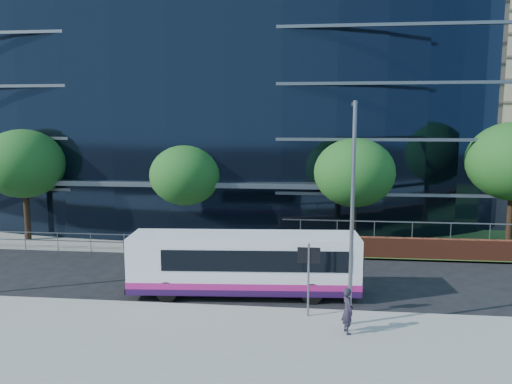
# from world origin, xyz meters

# --- Properties ---
(ground) EXTENTS (200.00, 200.00, 0.00)m
(ground) POSITION_xyz_m (0.00, 0.00, 0.00)
(ground) COLOR black
(ground) RESTS_ON ground
(pavement_near) EXTENTS (80.00, 8.00, 0.15)m
(pavement_near) POSITION_xyz_m (0.00, -5.00, 0.07)
(pavement_near) COLOR gray
(pavement_near) RESTS_ON ground
(kerb) EXTENTS (80.00, 0.25, 0.16)m
(kerb) POSITION_xyz_m (0.00, -1.00, 0.08)
(kerb) COLOR gray
(kerb) RESTS_ON ground
(yellow_line_outer) EXTENTS (80.00, 0.08, 0.01)m
(yellow_line_outer) POSITION_xyz_m (0.00, -0.80, 0.01)
(yellow_line_outer) COLOR gold
(yellow_line_outer) RESTS_ON ground
(yellow_line_inner) EXTENTS (80.00, 0.08, 0.01)m
(yellow_line_inner) POSITION_xyz_m (0.00, -0.65, 0.01)
(yellow_line_inner) COLOR gold
(yellow_line_inner) RESTS_ON ground
(far_forecourt) EXTENTS (50.00, 8.00, 0.10)m
(far_forecourt) POSITION_xyz_m (-6.00, 11.00, 0.05)
(far_forecourt) COLOR gray
(far_forecourt) RESTS_ON ground
(glass_office) EXTENTS (44.00, 23.10, 16.00)m
(glass_office) POSITION_xyz_m (-4.00, 20.85, 8.00)
(glass_office) COLOR black
(glass_office) RESTS_ON ground
(guard_railings) EXTENTS (24.00, 0.05, 1.10)m
(guard_railings) POSITION_xyz_m (-8.00, 7.00, 0.82)
(guard_railings) COLOR slate
(guard_railings) RESTS_ON ground
(apartment_block) EXTENTS (60.00, 42.00, 30.00)m
(apartment_block) POSITION_xyz_m (32.00, 57.21, 11.11)
(apartment_block) COLOR #2D511E
(apartment_block) RESTS_ON ground
(street_sign) EXTENTS (0.85, 0.09, 2.80)m
(street_sign) POSITION_xyz_m (4.50, -1.59, 2.15)
(street_sign) COLOR slate
(street_sign) RESTS_ON pavement_near
(tree_far_a) EXTENTS (4.95, 4.95, 6.98)m
(tree_far_a) POSITION_xyz_m (-13.00, 9.00, 4.86)
(tree_far_a) COLOR black
(tree_far_a) RESTS_ON ground
(tree_far_b) EXTENTS (4.29, 4.29, 6.05)m
(tree_far_b) POSITION_xyz_m (-3.00, 9.50, 4.21)
(tree_far_b) COLOR black
(tree_far_b) RESTS_ON ground
(tree_far_c) EXTENTS (4.62, 4.62, 6.51)m
(tree_far_c) POSITION_xyz_m (7.00, 9.00, 4.54)
(tree_far_c) COLOR black
(tree_far_c) RESTS_ON ground
(tree_dist_e) EXTENTS (4.62, 4.62, 6.51)m
(tree_dist_e) POSITION_xyz_m (24.00, 40.00, 4.54)
(tree_dist_e) COLOR black
(tree_dist_e) RESTS_ON ground
(streetlight_east) EXTENTS (0.15, 0.77, 8.00)m
(streetlight_east) POSITION_xyz_m (6.00, -2.17, 4.44)
(streetlight_east) COLOR slate
(streetlight_east) RESTS_ON pavement_near
(city_bus) EXTENTS (9.95, 2.99, 2.65)m
(city_bus) POSITION_xyz_m (1.83, 0.86, 1.41)
(city_bus) COLOR white
(city_bus) RESTS_ON ground
(pedestrian) EXTENTS (0.54, 0.68, 1.62)m
(pedestrian) POSITION_xyz_m (5.87, -2.99, 0.96)
(pedestrian) COLOR #221D2C
(pedestrian) RESTS_ON pavement_near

